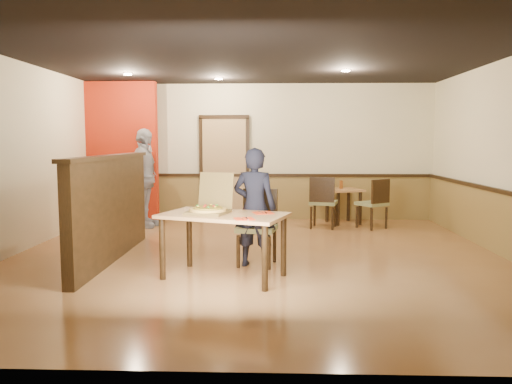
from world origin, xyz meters
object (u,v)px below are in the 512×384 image
diner (255,208)px  condiment (341,185)px  diner_chair (258,223)px  passerby (144,178)px  pizza_box (209,208)px  side_chair_left (323,200)px  main_table (224,223)px  side_chair_right (375,201)px  side_table (344,197)px

diner → condiment: size_ratio=9.51×
diner_chair → passerby: (-2.23, 2.75, 0.39)m
passerby → pizza_box: passerby is taller
side_chair_left → pizza_box: (-1.69, -3.35, 0.30)m
main_table → side_chair_right: bearing=73.0°
side_table → diner: size_ratio=0.53×
side_chair_right → pizza_box: (-2.65, -3.37, 0.32)m
diner → passerby: passerby is taller
side_chair_left → side_chair_right: (0.96, 0.01, -0.02)m
side_chair_left → side_chair_right: size_ratio=1.04×
side_chair_right → passerby: bearing=-34.9°
side_chair_right → diner: bearing=18.9°
side_chair_right → passerby: size_ratio=0.50×
side_chair_right → pizza_box: 4.30m
side_chair_left → side_chair_right: side_chair_left is taller
side_chair_left → side_table: (0.47, 0.62, -0.01)m
diner → passerby: (-2.19, 2.89, 0.16)m
pizza_box → main_table: bearing=-3.1°
side_chair_left → diner: 3.09m
side_table → pizza_box: pizza_box is taller
pizza_box → diner: bearing=59.0°
passerby → pizza_box: size_ratio=2.98×
passerby → condiment: (3.78, 0.62, -0.17)m
diner_chair → side_chair_left: 2.93m
main_table → condiment: bearing=83.4°
side_table → side_chair_right: bearing=-51.1°
side_chair_right → condiment: 0.88m
diner_chair → passerby: passerby is taller
diner_chair → passerby: size_ratio=0.53×
side_table → pizza_box: (-2.16, -3.97, 0.32)m
diner → passerby: bearing=-39.0°
condiment → side_chair_left: bearing=-122.4°
side_table → passerby: bearing=-171.4°
pizza_box → diner_chair: bearing=64.3°
passerby → condiment: size_ratio=11.44×
side_table → diner: (-1.64, -3.48, 0.26)m
diner_chair → side_table: (1.60, 3.33, -0.03)m
side_chair_right → passerby: (-4.32, 0.03, 0.42)m
diner_chair → side_table: diner_chair is taller
main_table → side_chair_right: (2.47, 3.43, -0.15)m
main_table → pizza_box: bearing=-179.5°
side_chair_left → diner: size_ratio=0.63×
main_table → diner_chair: bearing=80.1°
side_chair_right → condiment: side_chair_right is taller
diner_chair → pizza_box: (-0.56, -0.65, 0.29)m
main_table → diner_chair: size_ratio=1.65×
diner → diner_chair: bearing=-90.9°
side_table → passerby: 3.89m
diner → condiment: bearing=-100.4°
main_table → side_chair_right: 4.23m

